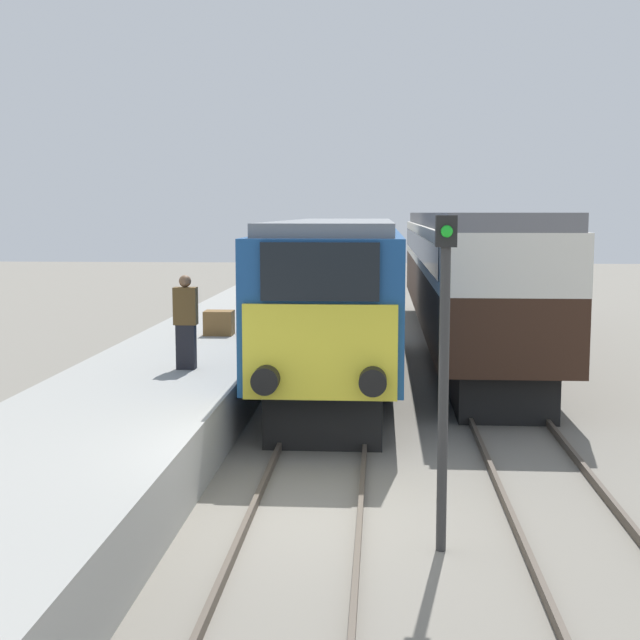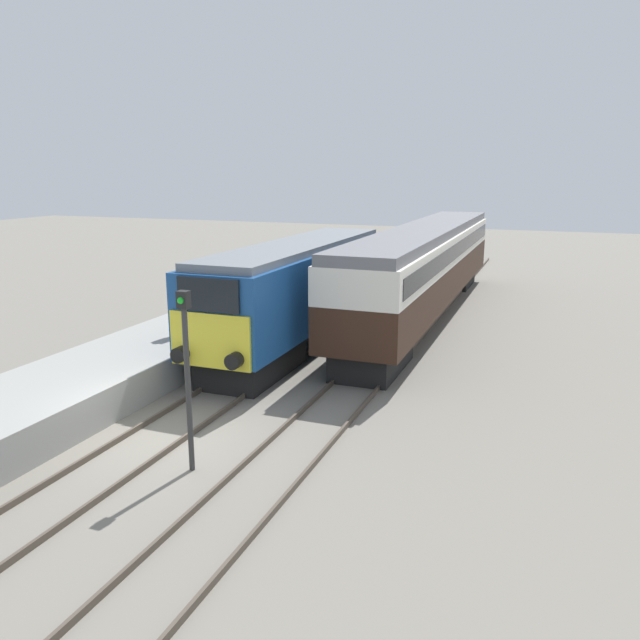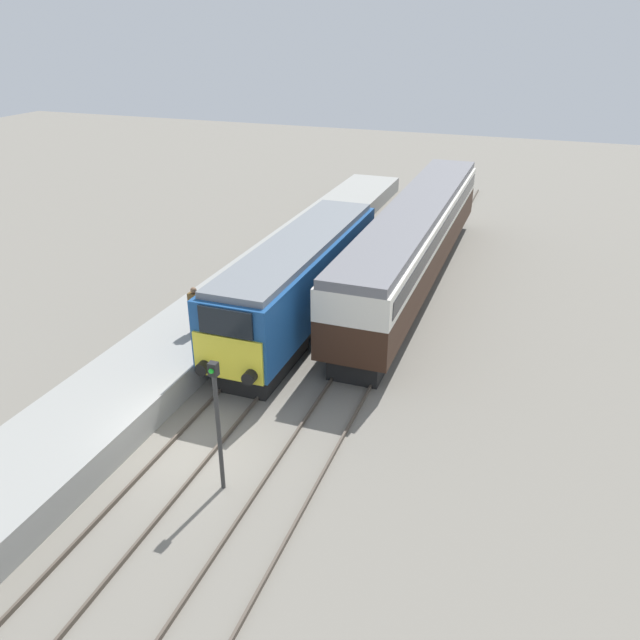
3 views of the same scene
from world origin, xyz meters
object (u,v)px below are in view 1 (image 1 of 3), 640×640
object	(u,v)px
passenger_carriage	(463,265)
signal_post	(444,355)
luggage_crate	(219,323)
person_on_platform	(186,322)
locomotive	(338,295)

from	to	relation	value
passenger_carriage	signal_post	size ratio (longest dim) A/B	5.25
signal_post	luggage_crate	distance (m)	12.22
passenger_carriage	person_on_platform	bearing A→B (deg)	-121.91
passenger_carriage	luggage_crate	distance (m)	8.26
locomotive	signal_post	xyz separation A→B (m)	(1.70, -10.04, 0.24)
locomotive	luggage_crate	world-z (taller)	locomotive
locomotive	signal_post	size ratio (longest dim) A/B	3.28
passenger_carriage	person_on_platform	xyz separation A→B (m)	(-6.16, -9.89, -0.53)
locomotive	person_on_platform	xyz separation A→B (m)	(-2.76, -3.60, -0.21)
passenger_carriage	signal_post	xyz separation A→B (m)	(-1.70, -16.33, -0.08)
signal_post	locomotive	bearing A→B (deg)	99.61
passenger_carriage	signal_post	bearing A→B (deg)	-95.94
passenger_carriage	luggage_crate	bearing A→B (deg)	-141.43
luggage_crate	passenger_carriage	bearing A→B (deg)	38.57
passenger_carriage	luggage_crate	size ratio (longest dim) A/B	29.69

